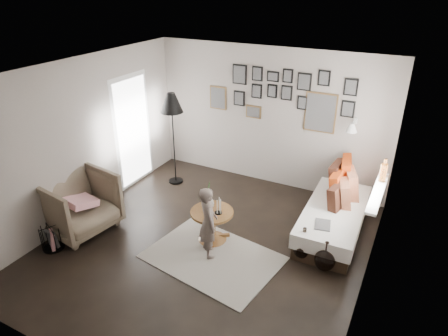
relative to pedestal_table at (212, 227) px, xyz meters
The scene contains 23 objects.
ground 0.30m from the pedestal_table, 94.36° to the right, with size 4.80×4.80×0.00m, color black.
wall_back 2.46m from the pedestal_table, 90.35° to the left, with size 4.50×4.50×0.00m, color gray.
wall_front 2.79m from the pedestal_table, 90.30° to the right, with size 4.50×4.50×0.00m, color gray.
wall_left 2.51m from the pedestal_table, behind, with size 4.80×4.80×0.00m, color gray.
wall_right 2.48m from the pedestal_table, ahead, with size 4.80×4.80×0.00m, color gray.
ceiling 2.37m from the pedestal_table, 94.36° to the right, with size 4.80×4.80×0.00m, color white.
door_left 2.60m from the pedestal_table, 155.55° to the left, with size 0.00×2.14×2.14m.
window_right 2.55m from the pedestal_table, 28.30° to the left, with size 0.15×1.32×1.30m.
gallery_wall 2.68m from the pedestal_table, 82.92° to the left, with size 2.74×0.03×1.08m.
wall_sconce 2.77m from the pedestal_table, 51.86° to the left, with size 0.18×0.36×0.16m.
rug 0.50m from the pedestal_table, 60.75° to the right, with size 1.84×1.29×0.01m, color silver.
pedestal_table is the anchor object (origin of this frame).
vase 0.43m from the pedestal_table, 165.96° to the left, with size 0.19×0.19×0.46m.
candles 0.41m from the pedestal_table, ahead, with size 0.11×0.11×0.24m.
daybed 1.97m from the pedestal_table, 35.55° to the left, with size 0.91×2.05×0.97m.
magazine_on_daybed 1.64m from the pedestal_table, 17.81° to the left, with size 0.22×0.30×0.02m, color black.
armchair 2.15m from the pedestal_table, 160.72° to the right, with size 1.01×1.04×0.95m, color brown.
armchair_cushion 2.13m from the pedestal_table, 161.99° to the right, with size 0.43×0.43×0.11m, color white.
floor_lamp 2.45m from the pedestal_table, 139.20° to the left, with size 0.42×0.42×1.79m.
magazine_basket 2.39m from the pedestal_table, 147.49° to the right, with size 0.39×0.39×0.37m.
demijohn_large 1.38m from the pedestal_table, ahead, with size 0.33×0.33×0.50m.
demijohn_small 1.72m from the pedestal_table, ahead, with size 0.29×0.29×0.46m.
child 0.48m from the pedestal_table, 69.11° to the right, with size 0.40×0.26×1.10m, color #665850.
Camera 1 is at (2.50, -4.25, 3.70)m, focal length 32.00 mm.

